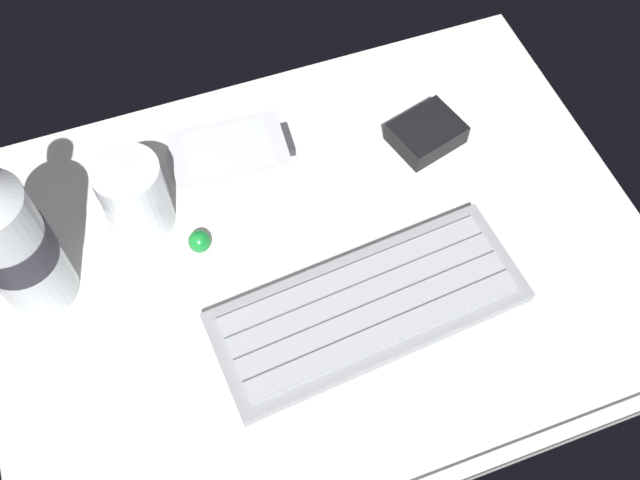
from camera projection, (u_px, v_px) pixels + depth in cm
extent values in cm
cube|color=silver|center=(320.00, 260.00, 71.19)|extent=(64.00, 48.00, 2.00)
cube|color=#93969B|center=(368.00, 307.00, 66.76)|extent=(29.78, 13.26, 1.40)
cube|color=#ADAFB5|center=(353.00, 274.00, 67.54)|extent=(26.75, 4.11, 0.30)
cube|color=#ADAFB5|center=(364.00, 293.00, 66.53)|extent=(26.75, 4.11, 0.30)
cube|color=#ADAFB5|center=(374.00, 313.00, 65.52)|extent=(26.75, 4.11, 0.30)
cube|color=#ADAFB5|center=(385.00, 334.00, 64.51)|extent=(26.75, 4.11, 0.30)
cube|color=silver|center=(229.00, 152.00, 75.80)|extent=(12.53, 8.47, 1.40)
cube|color=silver|center=(228.00, 148.00, 75.16)|extent=(8.81, 6.53, 0.10)
cube|color=#333338|center=(288.00, 139.00, 76.67)|extent=(1.08, 3.85, 1.12)
cylinder|color=silver|center=(135.00, 196.00, 68.74)|extent=(6.40, 6.40, 8.50)
cylinder|color=orange|center=(137.00, 202.00, 69.59)|extent=(5.50, 5.50, 6.12)
cylinder|color=silver|center=(16.00, 250.00, 62.03)|extent=(6.60, 6.60, 15.00)
cylinder|color=#2D2D38|center=(13.00, 245.00, 61.38)|extent=(6.73, 6.73, 3.80)
cube|color=black|center=(426.00, 133.00, 76.44)|extent=(8.24, 7.27, 2.40)
sphere|color=#198C33|center=(199.00, 241.00, 69.86)|extent=(2.20, 2.20, 2.20)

